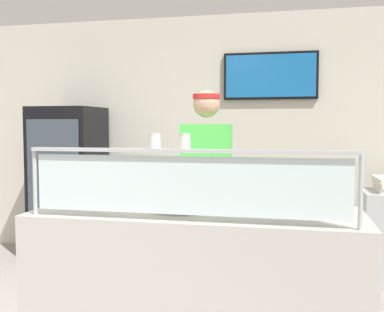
{
  "coord_description": "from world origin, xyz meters",
  "views": [
    {
      "loc": [
        1.61,
        -2.39,
        1.49
      ],
      "look_at": [
        0.99,
        0.43,
        1.29
      ],
      "focal_mm": 42.56,
      "sensor_mm": 36.0,
      "label": 1
    }
  ],
  "objects": [
    {
      "name": "shop_rear_unit",
      "position": [
        1.03,
        2.65,
        1.36
      ],
      "size": [
        6.46,
        0.13,
        2.7
      ],
      "color": "beige",
      "rests_on": "ground"
    },
    {
      "name": "serving_counter",
      "position": [
        1.03,
        0.39,
        0.47
      ],
      "size": [
        2.06,
        0.78,
        0.95
      ],
      "primitive_type": "cube",
      "color": "#BCB7B2",
      "rests_on": "ground"
    },
    {
      "name": "sneeze_guard",
      "position": [
        1.03,
        0.06,
        1.21
      ],
      "size": [
        1.88,
        0.06,
        0.41
      ],
      "color": "#B2B5BC",
      "rests_on": "serving_counter"
    },
    {
      "name": "pizza_tray",
      "position": [
        0.91,
        0.4,
        0.97
      ],
      "size": [
        0.42,
        0.42,
        0.04
      ],
      "color": "#9EA0A8",
      "rests_on": "serving_counter"
    },
    {
      "name": "pizza_server",
      "position": [
        0.87,
        0.38,
        0.99
      ],
      "size": [
        0.11,
        0.29,
        0.01
      ],
      "primitive_type": "cube",
      "rotation": [
        0.0,
        0.0,
        0.11
      ],
      "color": "#ADAFB7",
      "rests_on": "pizza_tray"
    },
    {
      "name": "parmesan_shaker",
      "position": [
        0.85,
        0.06,
        1.4
      ],
      "size": [
        0.06,
        0.06,
        0.09
      ],
      "color": "white",
      "rests_on": "sneeze_guard"
    },
    {
      "name": "pepper_flake_shaker",
      "position": [
        1.03,
        0.06,
        1.4
      ],
      "size": [
        0.06,
        0.06,
        0.09
      ],
      "color": "white",
      "rests_on": "sneeze_guard"
    },
    {
      "name": "worker_figure",
      "position": [
        0.96,
        1.08,
        1.01
      ],
      "size": [
        0.41,
        0.5,
        1.76
      ],
      "color": "#23232D",
      "rests_on": "ground"
    },
    {
      "name": "drink_fridge",
      "position": [
        -0.81,
        2.21,
        0.85
      ],
      "size": [
        0.68,
        0.68,
        1.69
      ],
      "color": "black",
      "rests_on": "ground"
    }
  ]
}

